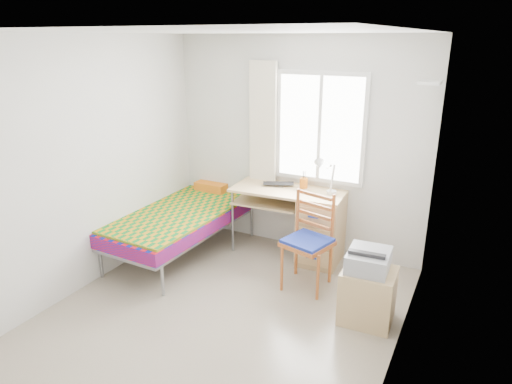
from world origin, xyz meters
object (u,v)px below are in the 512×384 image
Objects in this scene: desk at (316,224)px; chair at (310,236)px; printer at (369,260)px; bed at (188,213)px; cabinet at (367,295)px.

chair reaches higher than desk.
desk is 1.29m from printer.
desk is at bearing 18.00° from bed.
desk is at bearing 119.06° from chair.
chair is at bearing 149.83° from cabinet.
chair is (0.15, -0.60, 0.12)m from desk.
bed is at bearing 164.11° from printer.
bed is at bearing -167.88° from desk.
bed is 1.70m from chair.
chair is at bearing -79.65° from desk.
desk is 2.61× the size of cabinet.
chair is at bearing 149.84° from printer.
desk reaches higher than cabinet.
bed is 5.04× the size of printer.
bed is 2.20× the size of chair.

